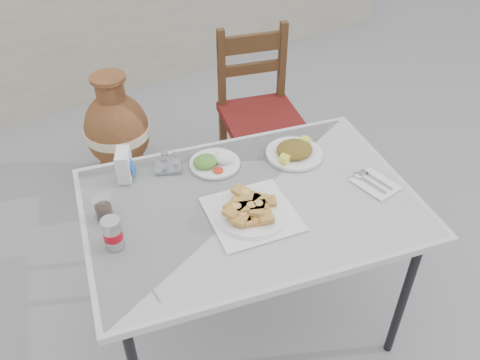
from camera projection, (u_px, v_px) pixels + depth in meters
ground at (278, 315)px, 2.40m from camera, size 80.00×80.00×0.00m
cafe_table at (250, 211)px, 1.93m from camera, size 1.41×1.12×0.75m
pide_plate at (252, 208)px, 1.82m from camera, size 0.36×0.36×0.06m
salad_rice_plate at (214, 161)px, 2.06m from camera, size 0.21×0.21×0.05m
salad_chopped_plate at (294, 151)px, 2.11m from camera, size 0.24×0.24×0.05m
soda_can at (113, 233)px, 1.68m from camera, size 0.07×0.07×0.12m
cola_glass at (103, 209)px, 1.80m from camera, size 0.07×0.07×0.09m
napkin_holder at (124, 165)px, 1.97m from camera, size 0.09×0.11×0.12m
condiment_caddy at (168, 164)px, 2.03m from camera, size 0.13×0.12×0.08m
cutlery_napkin at (373, 182)px, 1.98m from camera, size 0.14×0.18×0.01m
chair at (259, 112)px, 2.89m from camera, size 0.52×0.52×0.94m
terracotta_urn at (117, 131)px, 3.04m from camera, size 0.39×0.39×0.68m
back_wall at (71, 21)px, 3.63m from camera, size 6.00×0.25×1.20m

